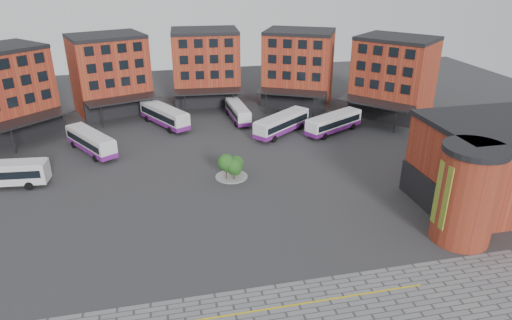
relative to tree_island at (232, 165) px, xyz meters
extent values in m
plane|color=#28282B|center=(-2.04, -11.57, -1.92)|extent=(160.00, 160.00, 0.00)
cube|color=gold|center=(-0.04, -25.57, -1.89)|extent=(26.00, 0.15, 0.02)
cube|color=maroon|center=(-33.49, 25.35, 5.08)|extent=(16.35, 16.13, 14.00)
cube|color=black|center=(-30.25, 21.75, 0.08)|extent=(10.00, 9.07, 4.00)
cube|color=black|center=(-30.11, 21.60, 7.28)|extent=(8.60, 7.77, 8.00)
cube|color=black|center=(-28.67, 20.00, 2.08)|extent=(12.61, 11.97, 0.25)
cylinder|color=black|center=(-30.85, 15.62, 0.08)|extent=(0.20, 0.20, 4.00)
cylinder|color=black|center=(-24.09, 21.71, 0.08)|extent=(0.20, 0.20, 4.00)
cube|color=maroon|center=(-17.34, 34.87, 5.08)|extent=(15.55, 13.69, 14.00)
cube|color=black|center=(-15.77, 30.28, 0.08)|extent=(12.45, 4.71, 4.00)
cube|color=black|center=(-17.34, 34.87, 12.38)|extent=(15.65, 13.97, 0.60)
cube|color=black|center=(-15.70, 30.09, 7.28)|extent=(10.87, 3.87, 8.00)
cube|color=black|center=(-15.00, 28.06, 2.08)|extent=(13.72, 8.39, 0.25)
cylinder|color=black|center=(-18.72, 24.88, 0.08)|extent=(0.20, 0.20, 4.00)
cylinder|color=black|center=(-10.11, 27.84, 0.08)|extent=(0.20, 0.20, 4.00)
cube|color=maroon|center=(1.24, 37.31, 5.08)|extent=(13.67, 10.88, 14.00)
cube|color=black|center=(0.90, 32.47, 0.08)|extent=(13.00, 1.41, 4.00)
cube|color=black|center=(1.24, 37.31, 12.38)|extent=(13.69, 11.18, 0.60)
cube|color=black|center=(0.88, 32.27, 7.28)|extent=(11.42, 0.95, 8.00)
cube|color=black|center=(0.73, 30.13, 2.08)|extent=(13.28, 5.30, 0.25)
cylinder|color=black|center=(-3.93, 28.65, 0.08)|extent=(0.20, 0.20, 4.00)
cylinder|color=black|center=(5.15, 28.02, 0.08)|extent=(0.20, 0.20, 4.00)
cube|color=maroon|center=(19.29, 32.30, 5.08)|extent=(16.12, 14.81, 14.00)
cube|color=black|center=(17.09, 27.98, 0.08)|extent=(11.81, 6.35, 4.00)
cube|color=black|center=(19.29, 32.30, 12.38)|extent=(16.26, 15.08, 0.60)
cube|color=black|center=(17.00, 27.80, 7.28)|extent=(10.26, 5.33, 8.00)
cube|color=black|center=(16.03, 25.89, 2.08)|extent=(13.58, 9.82, 0.25)
cylinder|color=black|center=(11.15, 26.35, 0.08)|extent=(0.20, 0.20, 4.00)
cylinder|color=black|center=(19.26, 22.22, 0.08)|extent=(0.20, 0.20, 4.00)
cube|color=maroon|center=(33.96, 20.64, 5.08)|extent=(16.02, 16.39, 14.00)
cube|color=black|center=(30.25, 17.52, 0.08)|extent=(8.74, 10.28, 4.00)
cube|color=black|center=(33.96, 20.64, 12.38)|extent=(16.25, 16.58, 0.60)
cube|color=black|center=(30.09, 17.39, 7.28)|extent=(7.47, 8.86, 8.00)
cube|color=black|center=(28.45, 16.01, 2.08)|extent=(11.73, 12.79, 0.25)
cylinder|color=black|center=(24.14, 18.34, 0.08)|extent=(0.20, 0.20, 4.00)
cylinder|color=black|center=(29.99, 11.37, 0.08)|extent=(0.20, 0.20, 4.00)
cube|color=maroon|center=(27.96, -13.57, 3.08)|extent=(14.00, 12.00, 10.00)
cube|color=black|center=(27.96, -13.57, 8.38)|extent=(14.40, 12.40, 0.60)
cube|color=black|center=(20.86, -13.57, 0.08)|extent=(0.40, 12.00, 4.00)
cylinder|color=maroon|center=(20.96, -19.57, 3.08)|extent=(6.00, 6.00, 10.00)
cylinder|color=black|center=(20.96, -19.57, 8.38)|extent=(6.40, 6.40, 0.60)
cube|color=orange|center=(18.06, -19.57, 3.58)|extent=(0.12, 2.20, 7.00)
cylinder|color=gray|center=(-0.04, 0.43, -1.86)|extent=(4.40, 4.40, 0.12)
cylinder|color=#332114|center=(-0.84, -0.17, -1.01)|extent=(0.14, 0.14, 1.81)
sphere|color=#1B501A|center=(-0.84, -0.17, 0.62)|extent=(2.27, 2.27, 2.27)
sphere|color=#1B501A|center=(-0.64, -0.32, 0.08)|extent=(1.59, 1.59, 1.59)
cylinder|color=#332114|center=(0.76, 1.03, -1.30)|extent=(0.14, 0.14, 1.24)
sphere|color=#1B501A|center=(0.76, 1.03, -0.18)|extent=(2.05, 2.05, 2.05)
sphere|color=#1B501A|center=(0.96, 0.88, -0.55)|extent=(1.44, 1.44, 1.44)
cylinder|color=#332114|center=(0.16, -0.57, -1.19)|extent=(0.14, 0.14, 1.45)
sphere|color=#1B501A|center=(0.16, -0.57, 0.11)|extent=(2.24, 2.24, 2.24)
sphere|color=#1B501A|center=(0.36, -0.72, -0.32)|extent=(1.57, 1.57, 1.57)
cylinder|color=black|center=(-26.10, 2.40, -1.37)|extent=(1.11, 0.43, 1.09)
cylinder|color=black|center=(-25.83, 5.10, -1.37)|extent=(1.11, 0.43, 1.09)
cube|color=silver|center=(-19.45, 13.66, -0.04)|extent=(8.30, 11.29, 2.59)
cube|color=black|center=(-19.45, 13.66, 0.14)|extent=(7.87, 10.53, 1.00)
cube|color=silver|center=(-19.45, 13.66, 1.30)|extent=(7.97, 10.84, 0.13)
cube|color=black|center=(-22.42, 18.53, 0.20)|extent=(1.98, 1.27, 1.16)
cube|color=#691B7A|center=(-19.45, 13.66, -0.97)|extent=(8.36, 11.35, 0.74)
cylinder|color=black|center=(-22.51, 16.14, -1.39)|extent=(0.82, 1.07, 1.06)
cylinder|color=black|center=(-20.26, 17.52, -1.39)|extent=(0.82, 1.07, 1.06)
cylinder|color=black|center=(-18.64, 9.79, -1.39)|extent=(0.82, 1.07, 1.06)
cylinder|color=black|center=(-16.39, 11.17, -1.39)|extent=(0.82, 1.07, 1.06)
cube|color=silver|center=(-8.02, 23.58, 0.07)|extent=(8.32, 12.13, 2.74)
cube|color=black|center=(-8.02, 23.58, 0.26)|extent=(7.90, 11.30, 1.06)
cube|color=silver|center=(-8.02, 23.58, 1.49)|extent=(7.98, 11.65, 0.13)
cube|color=black|center=(-10.90, 28.89, 0.32)|extent=(2.14, 1.24, 1.23)
cube|color=#691B7A|center=(-8.02, 23.58, -0.91)|extent=(8.37, 12.19, 0.78)
cylinder|color=black|center=(-11.12, 26.37, -1.36)|extent=(0.83, 1.14, 1.12)
cylinder|color=black|center=(-8.67, 27.70, -1.36)|extent=(0.83, 1.14, 1.12)
cylinder|color=black|center=(-7.37, 19.45, -1.36)|extent=(0.83, 1.14, 1.12)
cylinder|color=black|center=(-4.92, 20.79, -1.36)|extent=(0.83, 1.14, 1.12)
cube|color=silver|center=(5.20, 23.70, -0.21)|extent=(2.97, 10.70, 2.36)
cube|color=black|center=(5.20, 23.70, -0.04)|extent=(2.98, 9.86, 0.91)
cube|color=silver|center=(5.20, 23.70, 1.02)|extent=(2.85, 10.27, 0.12)
cube|color=black|center=(4.92, 28.88, 0.01)|extent=(2.05, 0.23, 1.06)
cube|color=#691B7A|center=(5.20, 23.70, -1.05)|extent=(3.01, 10.74, 0.67)
cylinder|color=black|center=(3.81, 27.01, -1.44)|extent=(0.34, 0.98, 0.96)
cylinder|color=black|center=(6.22, 27.14, -1.44)|extent=(0.34, 0.98, 0.96)
cylinder|color=black|center=(4.17, 20.25, -1.44)|extent=(0.34, 0.98, 0.96)
cylinder|color=black|center=(6.58, 20.38, -1.44)|extent=(0.34, 0.98, 0.96)
cube|color=silver|center=(11.14, 15.06, 0.02)|extent=(11.19, 9.51, 2.68)
cube|color=black|center=(11.14, 15.06, 0.22)|extent=(10.46, 8.97, 1.04)
cube|color=silver|center=(11.14, 15.06, 1.42)|extent=(10.74, 9.13, 0.13)
cube|color=black|center=(15.82, 18.67, 0.27)|extent=(1.51, 1.91, 1.20)
cube|color=#691B7A|center=(11.14, 15.06, -0.93)|extent=(11.24, 9.57, 0.77)
cylinder|color=black|center=(13.35, 18.49, -1.37)|extent=(1.07, 0.93, 1.09)
cylinder|color=black|center=(15.02, 16.33, -1.37)|extent=(1.07, 0.93, 1.09)
cylinder|color=black|center=(7.26, 13.79, -1.37)|extent=(1.07, 0.93, 1.09)
cylinder|color=black|center=(8.93, 11.63, -1.37)|extent=(1.07, 0.93, 1.09)
cube|color=white|center=(19.95, 13.78, -0.05)|extent=(11.40, 7.77, 2.57)
cube|color=black|center=(19.95, 13.78, 0.13)|extent=(10.62, 7.39, 1.00)
cube|color=silver|center=(19.95, 13.78, 1.28)|extent=(10.95, 7.46, 0.13)
cube|color=black|center=(24.94, 16.47, 0.18)|extent=(1.16, 2.02, 1.15)
cube|color=#691B7A|center=(19.95, 13.78, -0.97)|extent=(11.46, 7.82, 0.73)
cylinder|color=black|center=(22.58, 16.69, -1.39)|extent=(1.07, 0.77, 1.05)
cylinder|color=black|center=(23.82, 14.38, -1.39)|extent=(1.07, 0.77, 1.05)
cylinder|color=black|center=(16.08, 13.19, -1.39)|extent=(1.07, 0.77, 1.05)
cylinder|color=black|center=(17.32, 10.88, -1.39)|extent=(1.07, 0.77, 1.05)
imported|color=#0D0FAE|center=(20.42, -20.26, -1.15)|extent=(4.44, 4.43, 1.53)
camera|label=1|loc=(-9.03, -54.90, 25.42)|focal=32.00mm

